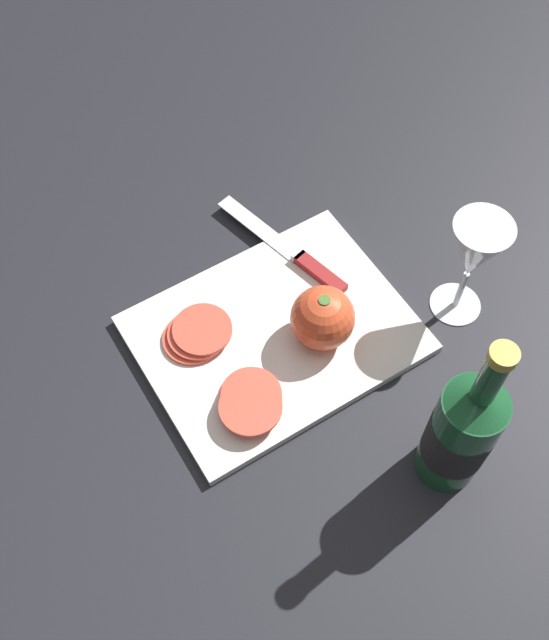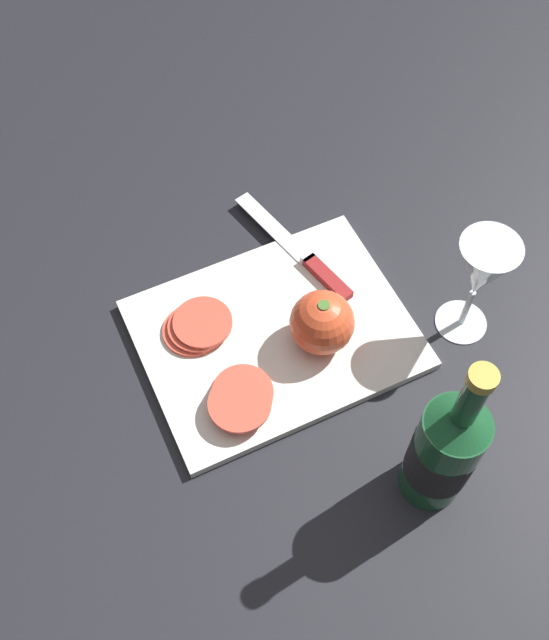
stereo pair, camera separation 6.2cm
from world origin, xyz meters
name	(u,v)px [view 2 (the right image)]	position (x,y,z in m)	size (l,w,h in m)	color
ground_plane	(284,333)	(0.00, 0.00, 0.00)	(3.00, 3.00, 0.00)	black
cutting_board	(274,334)	(-0.01, 0.00, 0.01)	(0.38, 0.29, 0.02)	silver
wine_bottle	(444,451)	(0.07, -0.28, 0.11)	(0.08, 0.08, 0.30)	#194C28
wine_glass	(481,273)	(0.24, -0.09, 0.13)	(0.08, 0.08, 0.19)	silver
whole_tomato	(322,323)	(0.04, -0.04, 0.06)	(0.09, 0.09, 0.09)	#DB4C28
knife	(314,265)	(0.09, 0.08, 0.02)	(0.08, 0.25, 0.01)	silver
tomato_slice_stack_near	(197,326)	(-0.11, 0.05, 0.02)	(0.10, 0.09, 0.02)	#DB4C38
tomato_slice_stack_far	(241,398)	(-0.10, -0.08, 0.03)	(0.10, 0.11, 0.02)	#DB4C38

